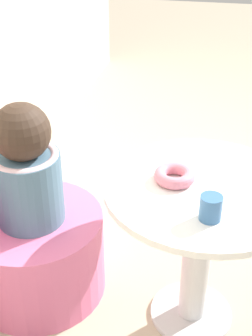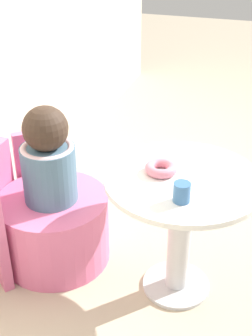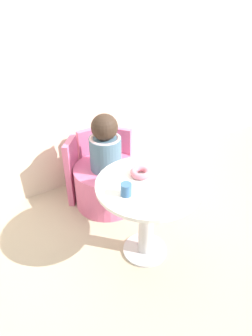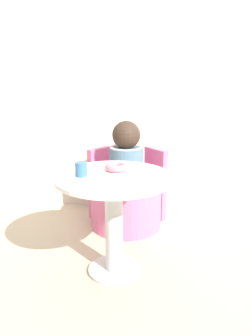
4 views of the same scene
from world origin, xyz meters
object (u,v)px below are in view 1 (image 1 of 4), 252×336
object	(u,v)px
round_table	(200,226)
child_figure	(26,169)
tub_chair	(37,253)
cup	(211,208)
donut	(174,176)

from	to	relation	value
round_table	child_figure	bearing A→B (deg)	87.56
round_table	tub_chair	world-z (taller)	round_table
round_table	cup	xyz separation A→B (m)	(-0.18, -0.03, 0.21)
round_table	cup	size ratio (longest dim) A/B	8.39
tub_chair	child_figure	size ratio (longest dim) A/B	1.15
donut	child_figure	bearing A→B (deg)	87.96
cup	tub_chair	bearing A→B (deg)	72.99
cup	child_figure	bearing A→B (deg)	72.99
tub_chair	child_figure	bearing A→B (deg)	0.00
donut	tub_chair	bearing A→B (deg)	87.96
round_table	cup	bearing A→B (deg)	-171.08
round_table	cup	distance (m)	0.28
donut	cup	world-z (taller)	cup
tub_chair	cup	bearing A→B (deg)	-107.01
tub_chair	donut	distance (m)	0.73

